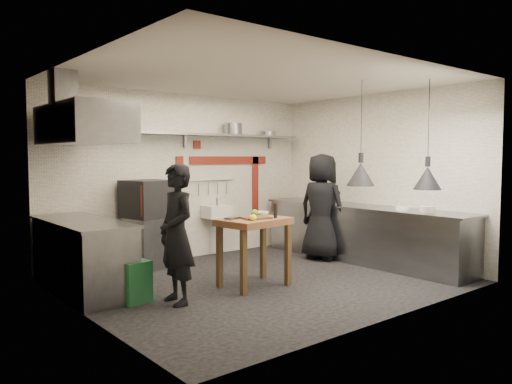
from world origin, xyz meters
TOP-DOWN VIEW (x-y plane):
  - floor at (0.00, 0.00)m, footprint 5.00×5.00m
  - ceiling at (0.00, 0.00)m, footprint 5.00×5.00m
  - wall_back at (0.00, 2.10)m, footprint 5.00×0.04m
  - wall_front at (0.00, -2.10)m, footprint 5.00×0.04m
  - wall_left at (-2.50, 0.00)m, footprint 0.04×4.20m
  - wall_right at (2.50, 0.00)m, footprint 0.04×4.20m
  - red_band_horiz at (0.95, 2.08)m, footprint 1.70×0.02m
  - red_band_vert at (1.55, 2.08)m, footprint 0.14×0.02m
  - red_tile_a at (0.25, 2.08)m, footprint 0.14×0.02m
  - red_tile_b at (-0.10, 2.08)m, footprint 0.14×0.02m
  - back_shelf at (0.00, 1.92)m, footprint 4.60×0.34m
  - shelf_bracket_left at (-1.90, 2.07)m, footprint 0.04×0.06m
  - shelf_bracket_mid at (0.00, 2.07)m, footprint 0.04×0.06m
  - shelf_bracket_right at (1.90, 2.07)m, footprint 0.04×0.06m
  - pan_far_left at (-1.36, 1.92)m, footprint 0.27×0.27m
  - pan_mid_left at (-1.01, 1.92)m, footprint 0.24×0.24m
  - stock_pot at (0.90, 1.92)m, footprint 0.36×0.36m
  - pan_right at (1.74, 1.92)m, footprint 0.36×0.36m
  - oven_stand at (-0.87, 1.76)m, footprint 0.69×0.65m
  - combi_oven at (-0.85, 1.78)m, footprint 0.79×0.75m
  - oven_door at (-0.87, 1.51)m, footprint 0.52×0.14m
  - oven_glass at (-0.87, 1.51)m, footprint 0.34×0.09m
  - hand_sink at (0.55, 1.92)m, footprint 0.46×0.34m
  - sink_tap at (0.55, 1.92)m, footprint 0.03×0.03m
  - sink_drain at (0.55, 1.88)m, footprint 0.06×0.06m
  - utensil_rail at (0.55, 2.06)m, footprint 0.90×0.02m
  - counter_right at (2.15, 0.00)m, footprint 0.70×3.80m
  - counter_right_top at (2.15, 0.00)m, footprint 0.76×3.90m
  - plate_stack at (2.12, -1.22)m, footprint 0.29×0.29m
  - small_bowl_right at (2.10, -0.80)m, footprint 0.23×0.23m
  - counter_left at (-2.15, 1.05)m, footprint 0.70×1.90m
  - counter_left_top at (-2.15, 1.05)m, footprint 0.76×2.00m
  - extractor_hood at (-2.10, 1.05)m, footprint 0.78×1.60m
  - hood_duct at (-2.35, 1.05)m, footprint 0.28×0.28m
  - green_bin at (-1.85, 0.22)m, footprint 0.38×0.38m
  - prep_table at (-0.27, -0.12)m, footprint 1.00×0.76m
  - cutting_board at (-0.28, -0.17)m, footprint 0.42×0.34m
  - pepper_mill at (-0.03, -0.28)m, footprint 0.06×0.06m
  - lemon_a at (-0.45, -0.31)m, footprint 0.10×0.10m
  - lemon_b at (-0.42, -0.29)m, footprint 0.10×0.10m
  - veg_ball at (-0.15, 0.01)m, footprint 0.12×0.12m
  - steel_tray at (-0.58, -0.03)m, footprint 0.21×0.17m
  - bowl at (-0.01, 0.02)m, footprint 0.25×0.25m
  - heat_lamp_near at (1.10, -0.80)m, footprint 0.42×0.42m
  - heat_lamp_far at (1.76, -1.43)m, footprint 0.46×0.46m
  - chef_left at (-1.47, -0.15)m, footprint 0.44×0.63m
  - chef_right at (1.74, 0.53)m, footprint 0.72×0.97m

SIDE VIEW (x-z plane):
  - floor at x=0.00m, z-range 0.00..0.00m
  - green_bin at x=-1.85m, z-range 0.00..0.50m
  - sink_drain at x=0.55m, z-range 0.01..0.67m
  - oven_stand at x=-0.87m, z-range 0.00..0.80m
  - counter_right at x=2.15m, z-range 0.00..0.90m
  - counter_left at x=-2.15m, z-range 0.00..0.90m
  - prep_table at x=-0.27m, z-range 0.00..0.92m
  - hand_sink at x=0.55m, z-range 0.67..0.89m
  - chef_left at x=-1.47m, z-range 0.00..1.66m
  - chef_right at x=1.74m, z-range 0.00..1.79m
  - counter_right_top at x=2.15m, z-range 0.90..0.93m
  - counter_left_top at x=-2.15m, z-range 0.90..0.93m
  - cutting_board at x=-0.28m, z-range 0.92..0.94m
  - steel_tray at x=-0.58m, z-range 0.92..0.95m
  - bowl at x=-0.01m, z-range 0.92..0.98m
  - small_bowl_right at x=2.10m, z-range 0.93..0.98m
  - lemon_b at x=-0.42m, z-range 0.92..1.00m
  - sink_tap at x=0.55m, z-range 0.89..1.03m
  - lemon_a at x=-0.45m, z-range 0.92..1.00m
  - veg_ball at x=-0.15m, z-range 0.92..1.02m
  - plate_stack at x=2.12m, z-range 0.93..1.02m
  - pepper_mill at x=-0.03m, z-range 0.92..1.12m
  - combi_oven at x=-0.85m, z-range 0.80..1.38m
  - oven_door at x=-0.87m, z-range 0.86..1.32m
  - oven_glass at x=-0.87m, z-range 0.92..1.26m
  - red_band_vert at x=1.55m, z-range 0.65..1.75m
  - utensil_rail at x=0.55m, z-range 1.31..1.33m
  - wall_back at x=0.00m, z-range 0.00..2.80m
  - wall_front at x=0.00m, z-range 0.00..2.80m
  - wall_left at x=-2.50m, z-range 0.00..2.80m
  - wall_right at x=2.50m, z-range 0.00..2.80m
  - red_band_horiz at x=0.95m, z-range 1.61..1.75m
  - red_tile_b at x=-0.10m, z-range 1.61..1.75m
  - red_tile_a at x=0.25m, z-range 1.88..2.02m
  - shelf_bracket_left at x=-1.90m, z-range 1.90..2.14m
  - shelf_bracket_mid at x=0.00m, z-range 1.90..2.14m
  - shelf_bracket_right at x=1.90m, z-range 1.90..2.14m
  - heat_lamp_far at x=1.76m, z-range 1.29..2.80m
  - heat_lamp_near at x=1.10m, z-range 1.33..2.80m
  - back_shelf at x=0.00m, z-range 2.10..2.14m
  - extractor_hood at x=-2.10m, z-range 1.90..2.40m
  - pan_mid_left at x=-1.01m, z-range 2.14..2.21m
  - pan_right at x=1.74m, z-range 2.14..2.22m
  - pan_far_left at x=-1.36m, z-range 2.14..2.23m
  - stock_pot at x=0.90m, z-range 2.14..2.34m
  - hood_duct at x=-2.35m, z-range 2.30..2.80m
  - ceiling at x=0.00m, z-range 2.80..2.80m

